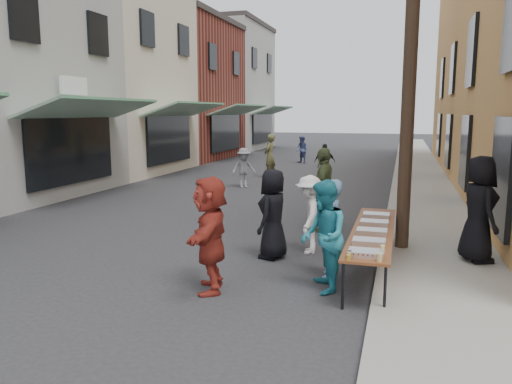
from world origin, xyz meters
The scene contains 27 objects.
ground centered at (0.00, 0.00, 0.00)m, with size 120.00×120.00×0.00m, color #28282B.
sidewalk centered at (5.00, 15.00, 0.05)m, with size 2.20×60.00×0.10m, color gray.
storefront_row centered at (-10.00, 14.96, 4.12)m, with size 8.00×37.00×9.00m.
utility_pole_near centered at (4.30, 3.00, 4.50)m, with size 0.26×0.26×9.00m, color #2D2116.
utility_pole_mid centered at (4.30, 15.00, 4.50)m, with size 0.26×0.26×9.00m, color #2D2116.
utility_pole_far centered at (4.30, 27.00, 4.50)m, with size 0.26×0.26×9.00m, color #2D2116.
serving_table centered at (3.80, 1.54, 0.71)m, with size 0.70×4.00×0.75m.
catering_tray_sausage centered at (3.80, -0.11, 0.79)m, with size 0.50×0.33×0.08m, color maroon.
catering_tray_foil_b centered at (3.80, 0.54, 0.79)m, with size 0.50×0.33×0.08m, color #B2B2B7.
catering_tray_buns centered at (3.80, 1.24, 0.79)m, with size 0.50×0.33×0.08m, color tan.
catering_tray_foil_d centered at (3.80, 1.94, 0.79)m, with size 0.50×0.33×0.08m, color #B2B2B7.
catering_tray_buns_end centered at (3.80, 2.64, 0.79)m, with size 0.50×0.33×0.08m, color tan.
condiment_jar_a centered at (3.58, -0.41, 0.79)m, with size 0.07×0.07×0.08m, color #A57F26.
condiment_jar_b centered at (3.58, -0.31, 0.79)m, with size 0.07×0.07×0.08m, color #A57F26.
condiment_jar_c centered at (3.58, -0.21, 0.79)m, with size 0.07×0.07×0.08m, color #A57F26.
cup_stack centered at (4.00, -0.36, 0.81)m, with size 0.08×0.08×0.12m, color tan.
guest_front_a centered at (1.92, 1.86, 0.86)m, with size 0.84×0.55×1.72m, color black.
guest_front_b centered at (3.12, 1.05, 0.84)m, with size 0.61×0.40×1.68m, color #4E7397.
guest_front_c centered at (3.12, 0.32, 0.88)m, with size 0.86×0.67×1.76m, color teal.
guest_front_d centered at (2.52, 2.42, 0.78)m, with size 1.01×0.58×1.56m, color white.
guest_front_e centered at (2.50, 4.35, 0.99)m, with size 1.16×0.48×1.97m, color #516037.
guest_queue_back centered at (1.42, -0.15, 0.91)m, with size 1.69×0.54×1.82m, color maroon.
server centered at (5.60, 2.40, 1.06)m, with size 0.94×0.61×1.92m, color black.
passerby_left centered at (-1.40, 10.35, 0.73)m, with size 0.95×0.55×1.47m, color slate.
passerby_mid centered at (1.12, 13.65, 0.73)m, with size 0.86×0.36×1.47m, color black.
passerby_right centered at (-1.19, 13.32, 0.93)m, with size 0.68×0.44×1.86m, color brown.
passerby_far centered at (-1.06, 19.71, 0.75)m, with size 0.72×0.56×1.49m, color #4A578F.
Camera 1 is at (4.24, -7.18, 2.79)m, focal length 35.00 mm.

